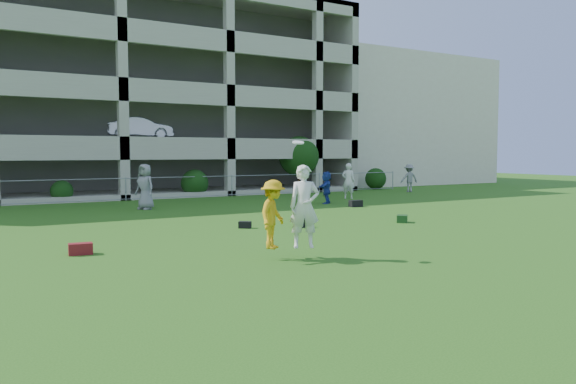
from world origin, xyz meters
TOP-DOWN VIEW (x-y plane):
  - ground at (0.00, 0.00)m, footprint 100.00×100.00m
  - stucco_building at (23.00, 28.00)m, footprint 16.00×14.00m
  - bystander_c at (-0.45, 14.04)m, footprint 1.01×1.15m
  - bystander_d at (7.94, 12.33)m, footprint 1.38×1.33m
  - bystander_e at (10.61, 14.15)m, footprint 0.82×0.80m
  - bystander_f at (17.04, 16.38)m, footprint 1.25×0.90m
  - bag_red_a at (-4.97, 4.09)m, footprint 0.58×0.36m
  - bag_black_b at (0.58, 6.35)m, footprint 0.47×0.44m
  - bag_green_c at (6.05, 4.88)m, footprint 0.60×0.60m
  - crate_d at (2.30, 5.60)m, footprint 0.38×0.38m
  - bag_black_e at (8.17, 10.31)m, footprint 0.61×0.32m
  - frisbee_contest at (-0.98, 1.09)m, footprint 1.70×1.15m
  - parking_garage at (-0.01, 27.70)m, footprint 30.00×14.00m
  - fence at (0.00, 19.00)m, footprint 36.06×0.06m
  - shrub_row at (4.59, 19.70)m, footprint 34.38×2.52m

SIDE VIEW (x-z plane):
  - ground at x=0.00m, z-range 0.00..0.00m
  - bag_black_b at x=0.58m, z-range 0.00..0.22m
  - bag_green_c at x=6.05m, z-range 0.00..0.26m
  - bag_red_a at x=-4.97m, z-range 0.00..0.28m
  - crate_d at x=2.30m, z-range 0.00..0.30m
  - bag_black_e at x=8.17m, z-range 0.00..0.30m
  - fence at x=0.00m, z-range 0.01..1.21m
  - bystander_d at x=7.94m, z-range 0.00..1.57m
  - bystander_f at x=17.04m, z-range 0.00..1.75m
  - bystander_e at x=10.61m, z-range 0.00..1.90m
  - bystander_c at x=-0.45m, z-range 0.00..1.98m
  - frisbee_contest at x=-0.98m, z-range -0.14..2.37m
  - shrub_row at x=4.59m, z-range -0.24..3.26m
  - stucco_building at x=23.00m, z-range 0.00..10.00m
  - parking_garage at x=-0.01m, z-range 0.01..12.01m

